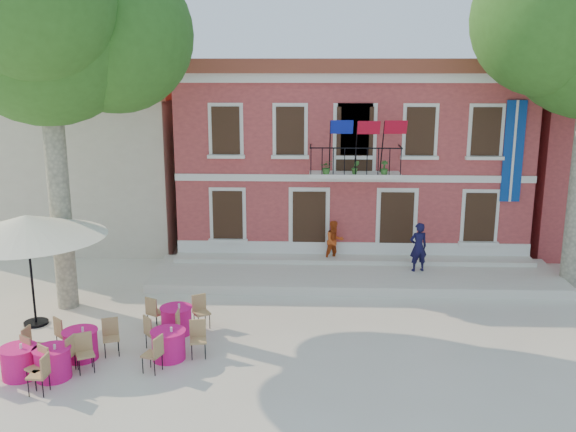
# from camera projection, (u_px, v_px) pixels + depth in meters

# --- Properties ---
(ground) EXTENTS (90.00, 90.00, 0.00)m
(ground) POSITION_uv_depth(u_px,v_px,m) (293.00, 330.00, 18.15)
(ground) COLOR beige
(ground) RESTS_ON ground
(main_building) EXTENTS (13.50, 9.59, 7.50)m
(main_building) POSITION_uv_depth(u_px,v_px,m) (348.00, 150.00, 26.89)
(main_building) COLOR #C44A46
(main_building) RESTS_ON ground
(neighbor_west) EXTENTS (9.40, 9.40, 6.40)m
(neighbor_west) POSITION_uv_depth(u_px,v_px,m) (87.00, 158.00, 28.43)
(neighbor_west) COLOR beige
(neighbor_west) RESTS_ON ground
(terrace) EXTENTS (14.00, 3.40, 0.30)m
(terrace) POSITION_uv_depth(u_px,v_px,m) (354.00, 275.00, 22.32)
(terrace) COLOR silver
(terrace) RESTS_ON ground
(plane_tree_west) EXTENTS (5.78, 5.78, 11.35)m
(plane_tree_west) POSITION_uv_depth(u_px,v_px,m) (45.00, 25.00, 17.95)
(plane_tree_west) COLOR #A59E84
(plane_tree_west) RESTS_ON ground
(patio_umbrella) EXTENTS (4.37, 4.37, 3.25)m
(patio_umbrella) POSITION_uv_depth(u_px,v_px,m) (27.00, 227.00, 17.88)
(patio_umbrella) COLOR black
(patio_umbrella) RESTS_ON ground
(pedestrian_navy) EXTENTS (0.71, 0.56, 1.73)m
(pedestrian_navy) POSITION_uv_depth(u_px,v_px,m) (418.00, 247.00, 22.13)
(pedestrian_navy) COLOR black
(pedestrian_navy) RESTS_ON terrace
(pedestrian_orange) EXTENTS (0.91, 0.84, 1.52)m
(pedestrian_orange) POSITION_uv_depth(u_px,v_px,m) (334.00, 241.00, 23.22)
(pedestrian_orange) COLOR #C24716
(pedestrian_orange) RESTS_ON terrace
(cafe_table_0) EXTENTS (1.87, 1.66, 0.95)m
(cafe_table_0) POSITION_uv_depth(u_px,v_px,m) (53.00, 361.00, 15.31)
(cafe_table_0) COLOR #EC1672
(cafe_table_0) RESTS_ON ground
(cafe_table_1) EXTENTS (1.84, 1.76, 0.95)m
(cafe_table_1) POSITION_uv_depth(u_px,v_px,m) (81.00, 343.00, 16.31)
(cafe_table_1) COLOR #EC1672
(cafe_table_1) RESTS_ON ground
(cafe_table_2) EXTENTS (1.87, 1.69, 0.95)m
(cafe_table_2) POSITION_uv_depth(u_px,v_px,m) (19.00, 361.00, 15.35)
(cafe_table_2) COLOR #EC1672
(cafe_table_2) RESTS_ON ground
(cafe_table_3) EXTENTS (1.87, 1.64, 0.95)m
(cafe_table_3) POSITION_uv_depth(u_px,v_px,m) (176.00, 319.00, 17.85)
(cafe_table_3) COLOR #EC1672
(cafe_table_3) RESTS_ON ground
(cafe_table_4) EXTENTS (1.77, 1.84, 0.95)m
(cafe_table_4) POSITION_uv_depth(u_px,v_px,m) (168.00, 343.00, 16.30)
(cafe_table_4) COLOR #EC1672
(cafe_table_4) RESTS_ON ground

